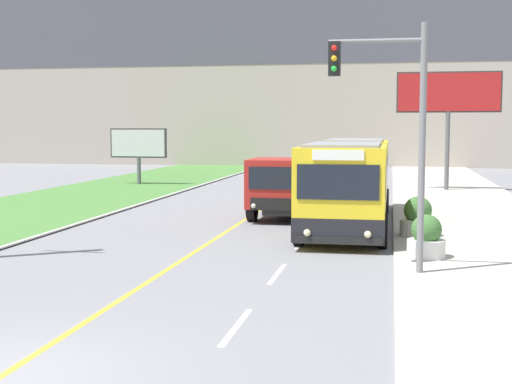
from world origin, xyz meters
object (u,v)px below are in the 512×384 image
billboard_small (139,145)px  car_distant (318,176)px  planter_round_near (426,239)px  planter_round_second (418,219)px  dump_truck (285,187)px  traffic_light_mast (395,116)px  billboard_large (449,97)px  city_bus (350,183)px

billboard_small → car_distant: bearing=-3.8°
planter_round_near → planter_round_second: (-0.10, 3.67, 0.05)m
dump_truck → billboard_small: billboard_small is taller
traffic_light_mast → billboard_large: size_ratio=0.92×
traffic_light_mast → planter_round_second: size_ratio=4.70×
car_distant → traffic_light_mast: bearing=-79.8°
car_distant → planter_round_near: car_distant is taller
billboard_large → planter_round_near: billboard_large is taller
traffic_light_mast → planter_round_near: (0.88, 2.00, -3.18)m
car_distant → traffic_light_mast: 23.51m
billboard_large → dump_truck: bearing=-118.3°
city_bus → traffic_light_mast: size_ratio=2.00×
city_bus → dump_truck: (-2.53, 1.48, -0.33)m
city_bus → planter_round_near: 6.82m
billboard_large → billboard_small: (-17.89, 1.00, -2.67)m
car_distant → city_bus: bearing=-79.8°
dump_truck → billboard_large: 15.10m
city_bus → dump_truck: bearing=149.6°
traffic_light_mast → car_distant: bearing=100.2°
traffic_light_mast → billboard_small: 28.04m
car_distant → billboard_small: 11.02m
car_distant → billboard_small: billboard_small is taller
traffic_light_mast → planter_round_near: bearing=66.1°
dump_truck → billboard_large: billboard_large is taller
city_bus → traffic_light_mast: bearing=-79.9°
billboard_small → planter_round_near: 26.92m
billboard_small → planter_round_second: (15.78, -17.99, -1.75)m
dump_truck → planter_round_near: dump_truck is taller
city_bus → billboard_small: billboard_small is taller
car_distant → planter_round_near: 21.53m
city_bus → dump_truck: city_bus is taller
dump_truck → planter_round_near: bearing=-57.9°
billboard_small → planter_round_near: size_ratio=3.04×
dump_truck → car_distant: size_ratio=1.52×
car_distant → dump_truck: bearing=-89.5°
dump_truck → planter_round_near: size_ratio=5.72×
billboard_large → billboard_small: bearing=176.8°
planter_round_near → dump_truck: bearing=122.1°
billboard_large → planter_round_near: (-2.02, -20.67, -4.48)m
billboard_large → planter_round_near: size_ratio=5.62×
traffic_light_mast → billboard_large: (2.90, 22.66, 1.29)m
planter_round_near → billboard_small: bearing=126.2°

